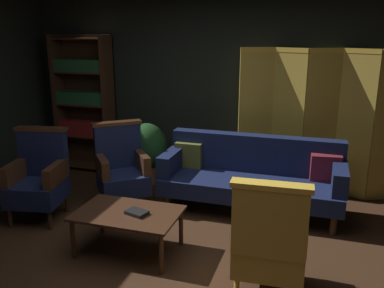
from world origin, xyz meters
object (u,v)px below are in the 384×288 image
Objects in this scene: potted_plant at (147,149)px; book_black_cloth at (137,212)px; velvet_couch at (252,174)px; armchair_wing_right at (39,177)px; folding_screen at (320,121)px; coffee_table at (128,216)px; armchair_wing_left at (122,168)px; armchair_gilt_accent at (270,241)px; bookshelf at (84,102)px.

potted_plant is 4.25× the size of book_black_cloth.
armchair_wing_right reaches higher than velvet_couch.
folding_screen is 2.44× the size of potted_plant.
coffee_table is at bearing -17.02° from armchair_wing_right.
armchair_wing_left is 0.95m from armchair_wing_right.
armchair_wing_left reaches higher than book_black_cloth.
armchair_wing_left is at bearing 36.55° from armchair_wing_right.
armchair_gilt_accent is at bearing -32.59° from armchair_wing_left.
velvet_couch is 2.04× the size of armchair_wing_left.
bookshelf is 2.80m from coffee_table.
armchair_wing_right is at bearing -143.45° from armchair_wing_left.
velvet_couch is at bearing -132.69° from folding_screen.
folding_screen is 2.50m from armchair_gilt_accent.
folding_screen reaches higher than potted_plant.
book_black_cloth is (-1.29, 0.26, -0.05)m from armchair_gilt_accent.
potted_plant is at bearing 133.46° from armchair_gilt_accent.
folding_screen reaches higher than armchair_wing_right.
armchair_gilt_accent is (0.41, -1.64, 0.04)m from velvet_couch.
armchair_wing_right is at bearing 162.98° from coffee_table.
armchair_gilt_accent is at bearing -14.10° from armchair_wing_right.
velvet_couch is 1.58m from armchair_wing_left.
velvet_couch reaches higher than potted_plant.
velvet_couch is 2.04× the size of armchair_wing_right.
bookshelf is 1.97× the size of armchair_wing_right.
book_black_cloth is at bearing -126.52° from folding_screen.
potted_plant is (-0.59, 1.81, 0.13)m from coffee_table.
armchair_wing_left reaches higher than velvet_couch.
coffee_table is at bearing -50.67° from bookshelf.
book_black_cloth is at bearing -16.45° from armchair_wing_right.
armchair_gilt_accent is 2.79m from armchair_wing_right.
bookshelf is at bearing 103.56° from armchair_wing_right.
armchair_wing_right reaches higher than potted_plant.
armchair_wing_left reaches higher than coffee_table.
folding_screen is at bearing 0.86° from bookshelf.
armchair_wing_right reaches higher than book_black_cloth.
coffee_table is at bearing 168.72° from armchair_gilt_accent.
coffee_table is 1.91m from potted_plant.
armchair_wing_left is (-0.55, 0.96, 0.12)m from coffee_table.
armchair_wing_left reaches higher than potted_plant.
armchair_wing_left is 5.11× the size of book_black_cloth.
potted_plant is 1.95m from book_black_cloth.
armchair_gilt_accent is 1.31m from book_black_cloth.
velvet_couch is at bearing 57.58° from book_black_cloth.
folding_screen reaches higher than book_black_cloth.
folding_screen is 2.03× the size of armchair_wing_left.
velvet_couch is at bearing -16.07° from potted_plant.
bookshelf is 1.84m from armchair_wing_right.
armchair_wing_right is 1.58m from potted_plant.
coffee_table is at bearing -72.04° from potted_plant.
folding_screen is 1.00× the size of velvet_couch.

